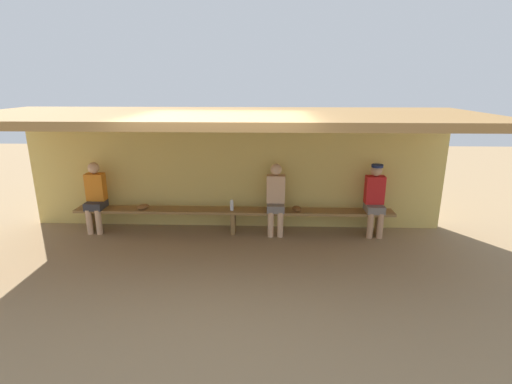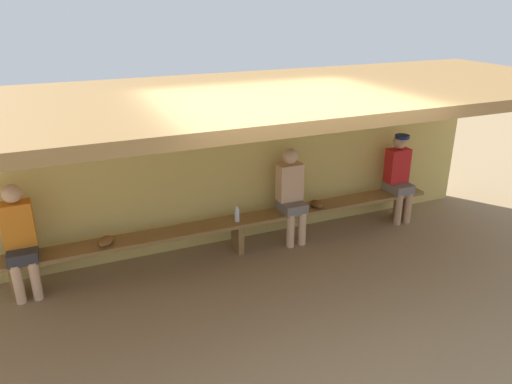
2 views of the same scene
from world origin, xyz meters
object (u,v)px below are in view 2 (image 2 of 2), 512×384
bench (237,225)px  player_near_post (399,174)px  baseball_glove_dark_brown (105,241)px  baseball_glove_tan (317,204)px  water_bottle_clear (237,215)px  player_in_red (20,237)px  player_in_blue (291,192)px

bench → player_near_post: (2.63, 0.00, 0.36)m
bench → player_near_post: 2.65m
player_near_post → baseball_glove_dark_brown: bearing=-179.6°
bench → baseball_glove_tan: bearing=-1.8°
bench → baseball_glove_dark_brown: (-1.71, -0.03, 0.12)m
water_bottle_clear → player_in_red: bearing=179.1°
player_near_post → baseball_glove_dark_brown: size_ratio=5.60×
bench → baseball_glove_tan: size_ratio=25.00×
player_in_blue → baseball_glove_tan: size_ratio=5.56×
player_in_blue → bench: bearing=-179.8°
player_near_post → baseball_glove_tan: 1.45m
player_in_blue → baseball_glove_dark_brown: (-2.51, -0.03, -0.22)m
baseball_glove_tan → baseball_glove_dark_brown: (-2.91, 0.01, 0.00)m
player_in_red → player_near_post: player_near_post is taller
player_in_red → baseball_glove_dark_brown: size_ratio=5.56×
player_in_blue → water_bottle_clear: size_ratio=6.48×
bench → player_near_post: bearing=0.1°
player_in_red → baseball_glove_tan: bearing=-0.6°
water_bottle_clear → baseball_glove_tan: water_bottle_clear is taller
player_in_blue → water_bottle_clear: 0.84m
bench → baseball_glove_tan: (1.20, -0.04, 0.12)m
water_bottle_clear → baseball_glove_dark_brown: water_bottle_clear is taller
player_in_red → player_in_blue: 3.42m
player_in_blue → baseball_glove_dark_brown: bearing=-179.3°
player_near_post → water_bottle_clear: player_near_post is taller
player_in_red → player_in_blue: (3.42, 0.00, 0.00)m
water_bottle_clear → player_in_blue: bearing=2.9°
water_bottle_clear → bench: bearing=63.4°
water_bottle_clear → player_near_post: bearing=0.9°
player_in_red → player_near_post: bearing=0.0°
player_in_blue → player_near_post: bearing=0.0°
player_in_red → player_near_post: (5.24, 0.00, 0.02)m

